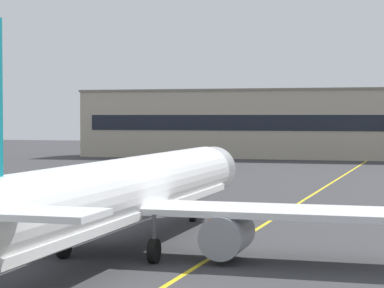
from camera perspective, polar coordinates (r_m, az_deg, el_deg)
name	(u,v)px	position (r m, az deg, el deg)	size (l,w,h in m)	color
taxiway_centreline	(280,215)	(63.02, 6.31, -5.07)	(0.30, 180.00, 0.01)	yellow
airliner_foreground	(121,195)	(44.63, -5.14, -3.65)	(32.04, 41.43, 11.65)	white
safety_cone_by_nose_gear	(212,216)	(59.87, 1.42, -5.19)	(0.44, 0.44, 0.55)	orange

